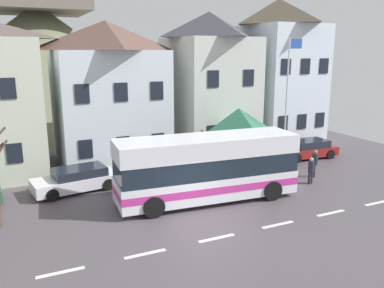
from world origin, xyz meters
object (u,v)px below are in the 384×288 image
object	(u,v)px
hilltop_castle	(40,57)
parked_car_02	(77,179)
flagpole	(288,97)
pedestrian_01	(311,170)
transit_bus	(207,169)
pedestrian_00	(315,161)
townhouse_02	(108,93)
townhouse_04	(276,73)
parked_car_00	(307,149)
townhouse_03	(209,83)
bus_shelter	(238,121)
public_bench	(225,157)

from	to	relation	value
hilltop_castle	parked_car_02	world-z (taller)	hilltop_castle
flagpole	parked_car_02	bearing A→B (deg)	172.45
parked_car_02	pedestrian_01	distance (m)	12.89
transit_bus	pedestrian_00	xyz separation A→B (m)	(7.48, 0.66, -0.66)
pedestrian_01	townhouse_02	bearing A→B (deg)	133.11
pedestrian_01	parked_car_02	bearing A→B (deg)	160.14
townhouse_04	pedestrian_00	world-z (taller)	townhouse_04
townhouse_04	pedestrian_00	distance (m)	10.62
transit_bus	flagpole	size ratio (longest dim) A/B	1.14
pedestrian_00	pedestrian_01	world-z (taller)	pedestrian_00
transit_bus	parked_car_00	world-z (taller)	transit_bus
parked_car_00	townhouse_03	bearing A→B (deg)	-41.93
pedestrian_01	pedestrian_00	bearing A→B (deg)	39.93
parked_car_02	flagpole	distance (m)	13.12
hilltop_castle	parked_car_02	distance (m)	26.83
transit_bus	pedestrian_00	distance (m)	7.53
hilltop_castle	flagpole	world-z (taller)	hilltop_castle
townhouse_03	parked_car_02	world-z (taller)	townhouse_03
bus_shelter	parked_car_02	distance (m)	10.07
transit_bus	pedestrian_00	size ratio (longest dim) A/B	5.61
townhouse_02	townhouse_03	size ratio (longest dim) A/B	0.92
pedestrian_01	flagpole	xyz separation A→B (m)	(0.27, 2.74, 3.79)
bus_shelter	parked_car_02	size ratio (longest dim) A/B	0.84
townhouse_04	pedestrian_00	xyz separation A→B (m)	(-3.51, -8.89, -4.63)
bus_shelter	public_bench	bearing A→B (deg)	87.70
townhouse_04	parked_car_00	size ratio (longest dim) A/B	2.60
pedestrian_00	public_bench	xyz separation A→B (m)	(-3.36, 4.72, -0.51)
hilltop_castle	public_bench	bearing A→B (deg)	-69.74
townhouse_04	transit_bus	size ratio (longest dim) A/B	1.22
pedestrian_00	public_bench	size ratio (longest dim) A/B	1.01
parked_car_00	flagpole	world-z (taller)	flagpole
pedestrian_00	flagpole	distance (m)	4.16
transit_bus	townhouse_02	bearing A→B (deg)	109.65
townhouse_03	pedestrian_01	size ratio (longest dim) A/B	6.59
bus_shelter	pedestrian_01	world-z (taller)	bus_shelter
townhouse_03	bus_shelter	world-z (taller)	townhouse_03
hilltop_castle	parked_car_00	bearing A→B (deg)	-59.87
parked_car_02	pedestrian_00	world-z (taller)	pedestrian_00
parked_car_00	parked_car_02	distance (m)	15.71
transit_bus	parked_car_00	bearing A→B (deg)	27.46
flagpole	bus_shelter	bearing A→B (deg)	154.56
townhouse_03	parked_car_02	size ratio (longest dim) A/B	2.15
bus_shelter	townhouse_03	bearing A→B (deg)	81.77
bus_shelter	townhouse_04	bearing A→B (deg)	39.72
parked_car_02	public_bench	distance (m)	9.88
pedestrian_00	transit_bus	bearing A→B (deg)	-174.94
parked_car_02	townhouse_02	bearing A→B (deg)	-128.87
flagpole	public_bench	bearing A→B (deg)	132.20
townhouse_02	hilltop_castle	xyz separation A→B (m)	(-2.50, 20.88, 2.09)
townhouse_02	pedestrian_00	distance (m)	13.82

